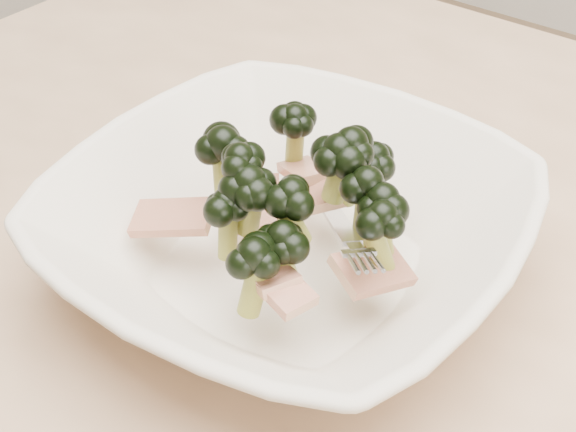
# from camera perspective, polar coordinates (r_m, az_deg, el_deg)

# --- Properties ---
(dining_table) EXTENTS (1.20, 0.80, 0.75)m
(dining_table) POSITION_cam_1_polar(r_m,az_deg,el_deg) (0.63, 11.32, -11.54)
(dining_table) COLOR tan
(dining_table) RESTS_ON ground
(broccoli_dish) EXTENTS (0.32, 0.32, 0.12)m
(broccoli_dish) POSITION_cam_1_polar(r_m,az_deg,el_deg) (0.53, 0.10, -0.83)
(broccoli_dish) COLOR beige
(broccoli_dish) RESTS_ON dining_table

